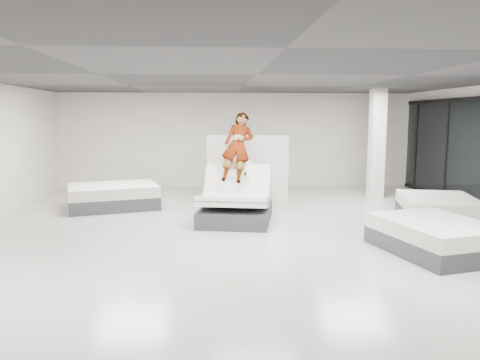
{
  "coord_description": "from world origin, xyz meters",
  "views": [
    {
      "loc": [
        -0.89,
        -9.04,
        2.41
      ],
      "look_at": [
        -0.25,
        1.27,
        1.0
      ],
      "focal_mm": 35.0,
      "sensor_mm": 36.0,
      "label": 1
    }
  ],
  "objects": [
    {
      "name": "divider_panel",
      "position": [
        0.05,
        3.0,
        0.96
      ],
      "size": [
        2.11,
        0.41,
        1.92
      ],
      "primitive_type": "cube",
      "rotation": [
        0.0,
        0.0,
        -0.15
      ],
      "color": "silver",
      "rests_on": "floor"
    },
    {
      "name": "hero_bed",
      "position": [
        -0.33,
        1.5,
        0.4
      ],
      "size": [
        1.9,
        2.3,
        1.38
      ],
      "color": "#323237",
      "rests_on": "floor"
    },
    {
      "name": "room",
      "position": [
        0.0,
        0.0,
        1.6
      ],
      "size": [
        14.0,
        14.04,
        3.2
      ],
      "color": "#A5A49C",
      "rests_on": "ground"
    },
    {
      "name": "remote",
      "position": [
        -0.12,
        1.45,
        1.12
      ],
      "size": [
        0.08,
        0.15,
        0.08
      ],
      "primitive_type": "cube",
      "rotation": [
        0.35,
        0.0,
        -0.19
      ],
      "color": "black",
      "rests_on": "person"
    },
    {
      "name": "flat_bed_right_far",
      "position": [
        4.31,
        1.2,
        0.29
      ],
      "size": [
        2.03,
        2.41,
        0.58
      ],
      "color": "#323237",
      "rests_on": "floor"
    },
    {
      "name": "column",
      "position": [
        4.0,
        4.5,
        1.6
      ],
      "size": [
        0.4,
        0.4,
        3.2
      ],
      "primitive_type": "cube",
      "color": "silver",
      "rests_on": "floor"
    },
    {
      "name": "flat_bed_left_far",
      "position": [
        -3.5,
        3.36,
        0.31
      ],
      "size": [
        2.63,
        2.26,
        0.62
      ],
      "color": "#323237",
      "rests_on": "floor"
    },
    {
      "name": "person",
      "position": [
        -0.27,
        1.84,
        1.35
      ],
      "size": [
        0.97,
        1.87,
        1.27
      ],
      "primitive_type": "imported",
      "rotation": [
        1.05,
        0.0,
        -0.19
      ],
      "color": "slate",
      "rests_on": "hero_bed"
    },
    {
      "name": "flat_bed_right_near",
      "position": [
        3.08,
        -1.2,
        0.29
      ],
      "size": [
        2.04,
        2.42,
        0.58
      ],
      "color": "#323237",
      "rests_on": "floor"
    }
  ]
}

